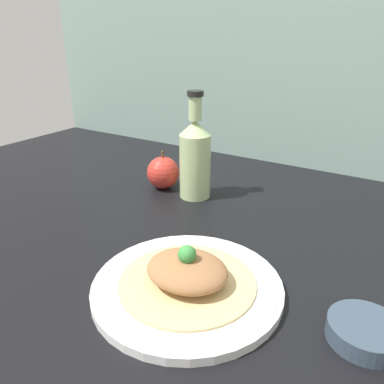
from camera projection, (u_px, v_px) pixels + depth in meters
ground_plane at (187, 242)px, 75.93cm from camera, size 180.00×110.00×4.00cm
wall_backsplash at (292, 21)px, 101.20cm from camera, size 180.00×3.00×80.00cm
plate at (187, 286)px, 58.23cm from camera, size 29.60×29.60×1.70cm
plated_food at (187, 272)px, 57.27cm from camera, size 21.30×21.30×6.59cm
cider_bottle at (195, 157)px, 88.52cm from camera, size 7.48×7.48×25.39cm
apple at (163, 173)px, 95.79cm from camera, size 8.30×8.30×9.89cm
dipping_bowl at (365, 332)px, 48.66cm from camera, size 9.77×9.77×2.64cm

